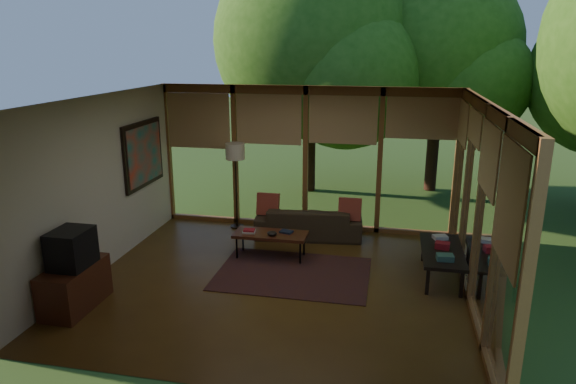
% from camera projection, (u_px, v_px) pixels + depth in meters
% --- Properties ---
extents(floor, '(5.50, 5.50, 0.00)m').
position_uv_depth(floor, '(276.00, 283.00, 7.63)').
color(floor, brown).
rests_on(floor, ground).
extents(ceiling, '(5.50, 5.50, 0.00)m').
position_uv_depth(ceiling, '(275.00, 99.00, 6.88)').
color(ceiling, silver).
rests_on(ceiling, ground).
extents(wall_left, '(0.04, 5.00, 2.70)m').
position_uv_depth(wall_left, '(99.00, 185.00, 7.78)').
color(wall_left, silver).
rests_on(wall_left, ground).
extents(wall_front, '(5.50, 0.04, 2.70)m').
position_uv_depth(wall_front, '(218.00, 268.00, 4.90)').
color(wall_front, silver).
rests_on(wall_front, ground).
extents(window_wall_back, '(5.50, 0.12, 2.70)m').
position_uv_depth(window_wall_back, '(305.00, 159.00, 9.61)').
color(window_wall_back, brown).
rests_on(window_wall_back, ground).
extents(window_wall_right, '(0.12, 5.00, 2.70)m').
position_uv_depth(window_wall_right, '(480.00, 207.00, 6.72)').
color(window_wall_right, brown).
rests_on(window_wall_right, ground).
extents(tree_nw, '(4.43, 4.43, 5.71)m').
position_uv_depth(tree_nw, '(311.00, 41.00, 11.63)').
color(tree_nw, '#321B12').
rests_on(tree_nw, ground).
extents(tree_ne, '(3.59, 3.59, 5.14)m').
position_uv_depth(tree_ne, '(440.00, 48.00, 11.72)').
color(tree_ne, '#321B12').
rests_on(tree_ne, ground).
extents(rug, '(2.32, 1.65, 0.01)m').
position_uv_depth(rug, '(293.00, 273.00, 7.92)').
color(rug, '#6B2E0F').
rests_on(rug, floor).
extents(sofa, '(2.00, 0.95, 0.56)m').
position_uv_depth(sofa, '(309.00, 222.00, 9.40)').
color(sofa, '#392C1C').
rests_on(sofa, floor).
extents(pillow_left, '(0.40, 0.22, 0.42)m').
position_uv_depth(pillow_left, '(268.00, 205.00, 9.42)').
color(pillow_left, maroon).
rests_on(pillow_left, sofa).
extents(pillow_right, '(0.40, 0.21, 0.42)m').
position_uv_depth(pillow_right, '(350.00, 210.00, 9.13)').
color(pillow_right, maroon).
rests_on(pillow_right, sofa).
extents(ct_book_lower, '(0.23, 0.18, 0.03)m').
position_uv_depth(ct_book_lower, '(249.00, 232.00, 8.45)').
color(ct_book_lower, beige).
rests_on(ct_book_lower, coffee_table).
extents(ct_book_upper, '(0.19, 0.15, 0.03)m').
position_uv_depth(ct_book_upper, '(249.00, 230.00, 8.44)').
color(ct_book_upper, maroon).
rests_on(ct_book_upper, coffee_table).
extents(ct_book_side, '(0.23, 0.20, 0.03)m').
position_uv_depth(ct_book_side, '(286.00, 232.00, 8.45)').
color(ct_book_side, black).
rests_on(ct_book_side, coffee_table).
extents(ct_bowl, '(0.16, 0.16, 0.07)m').
position_uv_depth(ct_bowl, '(272.00, 233.00, 8.32)').
color(ct_bowl, black).
rests_on(ct_bowl, coffee_table).
extents(media_cabinet, '(0.50, 1.00, 0.60)m').
position_uv_depth(media_cabinet, '(75.00, 287.00, 6.83)').
color(media_cabinet, '#4F2415').
rests_on(media_cabinet, floor).
extents(television, '(0.45, 0.55, 0.50)m').
position_uv_depth(television, '(71.00, 248.00, 6.68)').
color(television, black).
rests_on(television, media_cabinet).
extents(console_book_a, '(0.24, 0.19, 0.08)m').
position_uv_depth(console_book_a, '(445.00, 257.00, 7.28)').
color(console_book_a, '#38635A').
rests_on(console_book_a, side_console).
extents(console_book_b, '(0.23, 0.19, 0.10)m').
position_uv_depth(console_book_b, '(442.00, 245.00, 7.70)').
color(console_book_b, maroon).
rests_on(console_book_b, side_console).
extents(console_book_c, '(0.25, 0.22, 0.06)m').
position_uv_depth(console_book_c, '(440.00, 237.00, 8.08)').
color(console_book_c, beige).
rests_on(console_book_c, side_console).
extents(floor_lamp, '(0.36, 0.36, 1.65)m').
position_uv_depth(floor_lamp, '(235.00, 156.00, 9.58)').
color(floor_lamp, black).
rests_on(floor_lamp, floor).
extents(coffee_table, '(1.20, 0.50, 0.43)m').
position_uv_depth(coffee_table, '(271.00, 235.00, 8.44)').
color(coffee_table, '#4F2415').
rests_on(coffee_table, floor).
extents(side_console, '(0.60, 1.40, 0.46)m').
position_uv_depth(side_console, '(442.00, 252.00, 7.68)').
color(side_console, black).
rests_on(side_console, floor).
extents(wall_painting, '(0.06, 1.35, 1.15)m').
position_uv_depth(wall_painting, '(144.00, 154.00, 9.04)').
color(wall_painting, black).
rests_on(wall_painting, wall_left).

